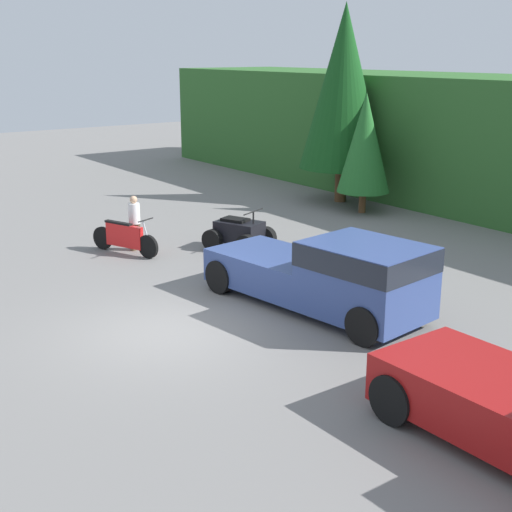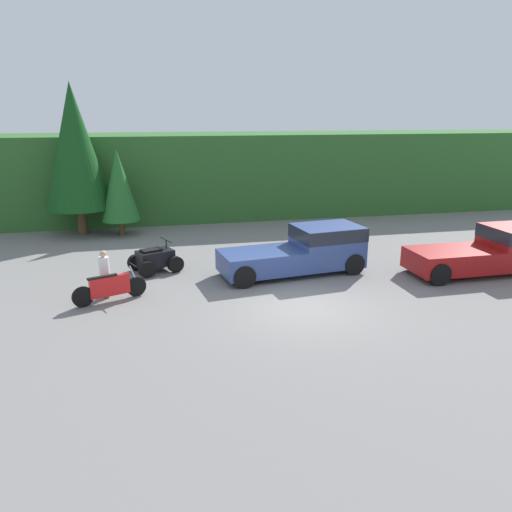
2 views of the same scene
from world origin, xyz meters
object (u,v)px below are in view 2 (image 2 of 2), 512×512
(quad_atv, at_px, (155,260))
(rider_person, at_px, (105,272))
(pickup_truck_second, at_px, (306,249))
(dirt_bike, at_px, (110,288))
(pickup_truck_red, at_px, (498,249))

(quad_atv, bearing_deg, rider_person, -145.96)
(pickup_truck_second, height_order, quad_atv, pickup_truck_second)
(pickup_truck_second, xyz_separation_m, rider_person, (-7.36, -1.18, -0.06))
(dirt_bike, bearing_deg, rider_person, 90.27)
(pickup_truck_second, xyz_separation_m, quad_atv, (-5.67, 1.37, -0.46))
(pickup_truck_red, height_order, rider_person, pickup_truck_red)
(dirt_bike, distance_m, quad_atv, 3.33)
(pickup_truck_red, xyz_separation_m, quad_atv, (-12.90, 2.90, -0.47))
(pickup_truck_second, height_order, rider_person, pickup_truck_second)
(pickup_truck_red, bearing_deg, dirt_bike, 179.39)
(quad_atv, relative_size, rider_person, 1.34)
(dirt_bike, bearing_deg, pickup_truck_second, -8.92)
(pickup_truck_second, height_order, dirt_bike, pickup_truck_second)
(pickup_truck_second, bearing_deg, rider_person, -178.49)
(pickup_truck_red, distance_m, dirt_bike, 14.43)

